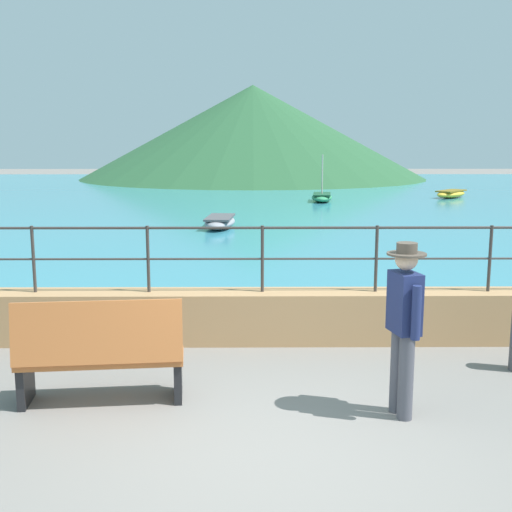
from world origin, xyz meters
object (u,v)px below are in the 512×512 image
at_px(person_walking, 404,321).
at_px(boat_2, 451,194).
at_px(boat_4, 322,197).
at_px(boat_3, 220,222).
at_px(bench_main, 100,352).

xyz_separation_m(person_walking, boat_2, (8.07, 24.63, -0.72)).
bearing_deg(boat_4, boat_2, 16.66).
relative_size(person_walking, boat_3, 0.74).
relative_size(boat_3, boat_4, 0.99).
xyz_separation_m(bench_main, boat_4, (4.74, 22.42, -0.30)).
height_order(bench_main, boat_3, bench_main).
bearing_deg(bench_main, boat_3, 87.45).
relative_size(person_walking, boat_2, 0.76).
bearing_deg(boat_4, boat_3, -114.88).
xyz_separation_m(boat_2, boat_3, (-10.52, -10.84, 0.00)).
xyz_separation_m(bench_main, boat_2, (11.12, 24.32, -0.30)).
relative_size(boat_2, boat_3, 0.98).
bearing_deg(boat_2, boat_4, -163.34).
distance_m(bench_main, boat_3, 13.50).
bearing_deg(person_walking, boat_2, 71.85).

